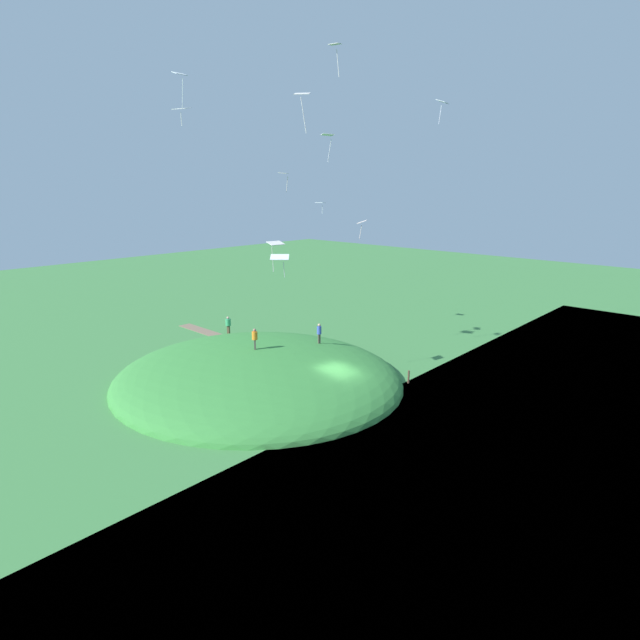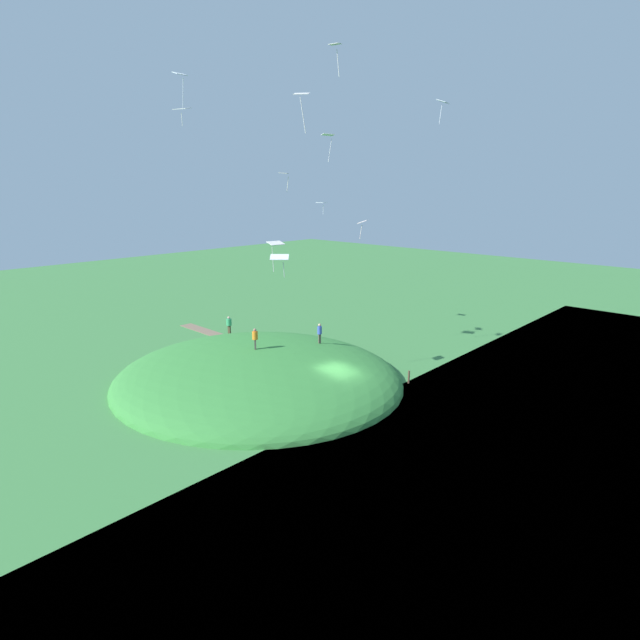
{
  "view_description": "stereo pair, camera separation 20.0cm",
  "coord_description": "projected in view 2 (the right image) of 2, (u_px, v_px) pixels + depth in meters",
  "views": [
    {
      "loc": [
        -21.53,
        25.44,
        13.99
      ],
      "look_at": [
        1.27,
        0.7,
        5.27
      ],
      "focal_mm": 28.61,
      "sensor_mm": 36.0,
      "label": 1
    },
    {
      "loc": [
        -21.67,
        25.3,
        13.99
      ],
      "look_at": [
        1.27,
        0.7,
        5.27
      ],
      "focal_mm": 28.61,
      "sensor_mm": 36.0,
      "label": 2
    }
  ],
  "objects": [
    {
      "name": "ground_plane",
      "position": [
        340.0,
        394.0,
        35.73
      ],
      "size": [
        160.0,
        160.0,
        0.0
      ],
      "primitive_type": "plane",
      "color": "#3D7B3E"
    },
    {
      "name": "grass_hill",
      "position": [
        258.0,
        380.0,
        38.43
      ],
      "size": [
        22.04,
        20.99,
        4.43
      ],
      "primitive_type": "ellipsoid",
      "color": "#368138",
      "rests_on": "ground_plane"
    },
    {
      "name": "dirt_path",
      "position": [
        213.0,
        334.0,
        50.47
      ],
      "size": [
        10.11,
        1.49,
        0.04
      ],
      "primitive_type": "cube",
      "rotation": [
        0.0,
        0.0,
        -0.02
      ],
      "color": "#78634F",
      "rests_on": "ground_plane"
    },
    {
      "name": "person_on_hilltop",
      "position": [
        255.0,
        336.0,
        38.19
      ],
      "size": [
        0.59,
        0.59,
        1.63
      ],
      "rotation": [
        0.0,
        0.0,
        5.62
      ],
      "color": "#524443",
      "rests_on": "grass_hill"
    },
    {
      "name": "person_with_child",
      "position": [
        229.0,
        323.0,
        46.36
      ],
      "size": [
        0.56,
        0.56,
        1.61
      ],
      "rotation": [
        0.0,
        0.0,
        0.19
      ],
      "color": "#403424",
      "rests_on": "grass_hill"
    },
    {
      "name": "person_near_shore",
      "position": [
        320.0,
        331.0,
        40.8
      ],
      "size": [
        0.46,
        0.46,
        1.65
      ],
      "rotation": [
        0.0,
        0.0,
        4.39
      ],
      "color": "brown",
      "rests_on": "grass_hill"
    },
    {
      "name": "kite_0",
      "position": [
        362.0,
        222.0,
        35.7
      ],
      "size": [
        1.08,
        1.17,
        1.35
      ],
      "color": "white"
    },
    {
      "name": "kite_1",
      "position": [
        302.0,
        97.0,
        26.02
      ],
      "size": [
        0.97,
        0.9,
        2.04
      ],
      "color": "white"
    },
    {
      "name": "kite_2",
      "position": [
        182.0,
        109.0,
        35.24
      ],
      "size": [
        1.31,
        1.11,
        1.25
      ],
      "color": "silver"
    },
    {
      "name": "kite_3",
      "position": [
        284.0,
        174.0,
        39.96
      ],
      "size": [
        1.07,
        1.14,
        1.5
      ],
      "color": "#F2DDD1"
    },
    {
      "name": "kite_4",
      "position": [
        280.0,
        258.0,
        31.3
      ],
      "size": [
        1.35,
        1.33,
        1.42
      ],
      "color": "white"
    },
    {
      "name": "kite_5",
      "position": [
        443.0,
        103.0,
        34.1
      ],
      "size": [
        0.83,
        1.08,
        1.57
      ],
      "color": "white"
    },
    {
      "name": "kite_6",
      "position": [
        322.0,
        203.0,
        47.77
      ],
      "size": [
        0.93,
        0.7,
        1.1
      ],
      "color": "white"
    },
    {
      "name": "kite_7",
      "position": [
        336.0,
        47.0,
        31.65
      ],
      "size": [
        0.81,
        0.64,
        1.9
      ],
      "color": "silver"
    },
    {
      "name": "kite_8",
      "position": [
        180.0,
        77.0,
        33.11
      ],
      "size": [
        0.58,
        0.85,
        2.25
      ],
      "color": "white"
    },
    {
      "name": "kite_9",
      "position": [
        328.0,
        136.0,
        36.93
      ],
      "size": [
        1.43,
        1.36,
        1.96
      ],
      "color": "white"
    },
    {
      "name": "kite_10",
      "position": [
        276.0,
        244.0,
        34.89
      ],
      "size": [
        0.92,
        1.2,
        2.12
      ],
      "color": "white"
    },
    {
      "name": "mooring_post",
      "position": [
        409.0,
        377.0,
        37.55
      ],
      "size": [
        0.14,
        0.14,
        0.98
      ],
      "primitive_type": "cylinder",
      "color": "brown",
      "rests_on": "ground_plane"
    }
  ]
}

